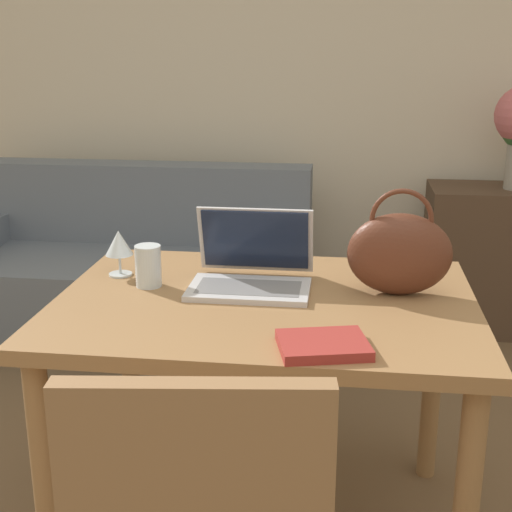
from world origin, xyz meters
name	(u,v)px	position (x,y,z in m)	size (l,w,h in m)	color
wall_back	(337,54)	(0.00, 2.89, 1.35)	(10.00, 0.06, 2.70)	beige
dining_table	(265,332)	(-0.13, 0.83, 0.64)	(1.14, 0.83, 0.74)	olive
couch	(130,278)	(-0.98, 2.25, 0.29)	(1.75, 0.79, 0.82)	slate
laptop	(252,265)	(-0.19, 0.94, 0.80)	(0.34, 0.28, 0.21)	silver
drinking_glass	(148,266)	(-0.48, 0.89, 0.80)	(0.07, 0.07, 0.12)	silver
wine_glass	(119,245)	(-0.59, 0.97, 0.84)	(0.08, 0.08, 0.14)	silver
handbag	(400,253)	(0.22, 0.91, 0.86)	(0.29, 0.12, 0.30)	#592D1E
book	(323,345)	(0.04, 0.51, 0.75)	(0.23, 0.20, 0.02)	maroon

